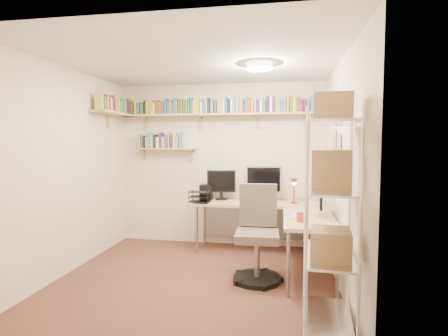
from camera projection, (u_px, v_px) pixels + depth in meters
The scene contains 6 objects.
ground at pixel (197, 279), 4.09m from camera, with size 3.20×3.20×0.00m, color #48271E.
room_shell at pixel (197, 146), 3.98m from camera, with size 3.24×3.04×2.52m.
wall_shelves at pixel (191, 114), 5.29m from camera, with size 3.12×1.09×0.80m.
corner_desk at pixel (262, 206), 4.85m from camera, with size 1.93×1.84×1.26m.
office_chair at pixel (257, 240), 4.05m from camera, with size 0.58×0.59×1.10m.
wire_rack at pixel (331, 192), 2.78m from camera, with size 0.46×0.83×1.97m.
Camera 1 is at (0.98, -3.88, 1.58)m, focal length 28.00 mm.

